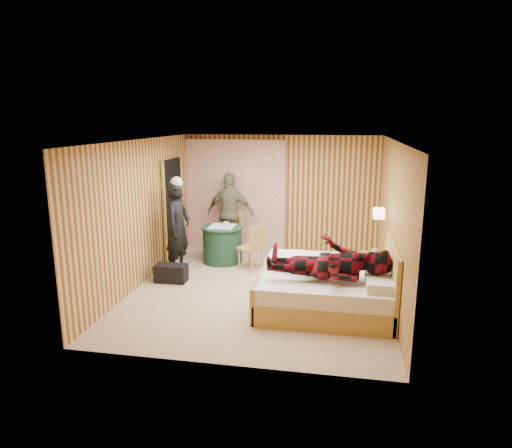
% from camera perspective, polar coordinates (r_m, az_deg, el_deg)
% --- Properties ---
extents(floor, '(4.20, 5.00, 0.01)m').
position_cam_1_polar(floor, '(7.87, 0.58, -8.10)').
color(floor, tan).
rests_on(floor, ground).
extents(ceiling, '(4.20, 5.00, 0.01)m').
position_cam_1_polar(ceiling, '(7.34, 0.63, 10.39)').
color(ceiling, silver).
rests_on(ceiling, wall_back).
extents(wall_back, '(4.20, 0.02, 2.50)m').
position_cam_1_polar(wall_back, '(9.94, 3.09, 3.85)').
color(wall_back, '#DFB355').
rests_on(wall_back, floor).
extents(wall_left, '(0.02, 5.00, 2.50)m').
position_cam_1_polar(wall_left, '(8.13, -14.14, 1.37)').
color(wall_left, '#DFB355').
rests_on(wall_left, floor).
extents(wall_right, '(0.02, 5.00, 2.50)m').
position_cam_1_polar(wall_right, '(7.45, 16.73, 0.16)').
color(wall_right, '#DFB355').
rests_on(wall_right, floor).
extents(curtain, '(2.20, 0.08, 2.40)m').
position_cam_1_polar(curtain, '(10.05, -2.64, 3.68)').
color(curtain, silver).
rests_on(curtain, floor).
extents(doorway, '(0.06, 0.90, 2.05)m').
position_cam_1_polar(doorway, '(9.42, -10.35, 1.75)').
color(doorway, black).
rests_on(doorway, floor).
extents(wall_lamp, '(0.26, 0.24, 0.16)m').
position_cam_1_polar(wall_lamp, '(7.86, 15.14, 1.30)').
color(wall_lamp, gold).
rests_on(wall_lamp, wall_right).
extents(bed, '(1.99, 1.56, 1.07)m').
position_cam_1_polar(bed, '(7.05, 8.80, -8.14)').
color(bed, '#DAB059').
rests_on(bed, floor).
extents(nightstand, '(0.46, 0.63, 0.60)m').
position_cam_1_polar(nightstand, '(7.95, 14.49, -5.93)').
color(nightstand, '#DAB059').
rests_on(nightstand, floor).
extents(round_table, '(0.84, 0.84, 0.74)m').
position_cam_1_polar(round_table, '(9.21, -4.22, -2.49)').
color(round_table, '#1E412D').
rests_on(round_table, floor).
extents(chair_far, '(0.56, 0.56, 0.93)m').
position_cam_1_polar(chair_far, '(9.78, -3.07, -0.55)').
color(chair_far, '#DAB059').
rests_on(chair_far, floor).
extents(chair_near, '(0.53, 0.53, 0.86)m').
position_cam_1_polar(chair_near, '(8.70, -0.33, -2.56)').
color(chair_near, '#DAB059').
rests_on(chair_near, floor).
extents(duffel_bag, '(0.56, 0.31, 0.31)m').
position_cam_1_polar(duffel_bag, '(8.28, -10.56, -6.07)').
color(duffel_bag, black).
rests_on(duffel_bag, floor).
extents(sneaker_left, '(0.29, 0.17, 0.12)m').
position_cam_1_polar(sneaker_left, '(9.21, -3.16, -4.50)').
color(sneaker_left, silver).
rests_on(sneaker_left, floor).
extents(sneaker_right, '(0.28, 0.16, 0.12)m').
position_cam_1_polar(sneaker_right, '(8.02, 0.53, -7.24)').
color(sneaker_right, silver).
rests_on(sneaker_right, floor).
extents(woman_standing, '(0.49, 0.68, 1.74)m').
position_cam_1_polar(woman_standing, '(8.49, -9.69, -0.53)').
color(woman_standing, black).
rests_on(woman_standing, floor).
extents(man_at_table, '(1.03, 0.47, 1.72)m').
position_cam_1_polar(man_at_table, '(9.76, -3.23, 1.36)').
color(man_at_table, '#6E6C49').
rests_on(man_at_table, floor).
extents(man_on_bed, '(0.86, 0.67, 1.77)m').
position_cam_1_polar(man_on_bed, '(6.63, 9.14, -3.57)').
color(man_on_bed, '#630910').
rests_on(man_on_bed, bed).
extents(book_lower, '(0.18, 0.23, 0.02)m').
position_cam_1_polar(book_lower, '(7.81, 14.64, -3.96)').
color(book_lower, silver).
rests_on(book_lower, nightstand).
extents(book_upper, '(0.27, 0.28, 0.02)m').
position_cam_1_polar(book_upper, '(7.80, 14.65, -3.82)').
color(book_upper, silver).
rests_on(book_upper, nightstand).
extents(cup_nightstand, '(0.11, 0.11, 0.09)m').
position_cam_1_polar(cup_nightstand, '(7.97, 14.57, -3.34)').
color(cup_nightstand, silver).
rests_on(cup_nightstand, nightstand).
extents(cup_table, '(0.14, 0.14, 0.10)m').
position_cam_1_polar(cup_table, '(9.04, -3.73, -0.06)').
color(cup_table, silver).
rests_on(cup_table, round_table).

